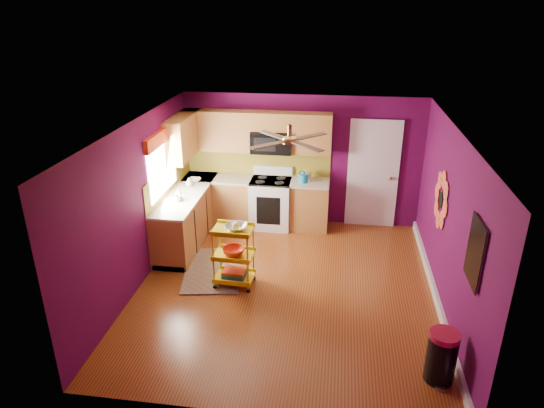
# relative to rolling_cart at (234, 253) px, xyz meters

# --- Properties ---
(ground) EXTENTS (5.00, 5.00, 0.00)m
(ground) POSITION_rel_rolling_cart_xyz_m (0.80, 0.02, -0.55)
(ground) COLOR #682E10
(ground) RESTS_ON ground
(room_envelope) EXTENTS (4.54, 5.04, 2.52)m
(room_envelope) POSITION_rel_rolling_cart_xyz_m (0.82, 0.02, 1.08)
(room_envelope) COLOR #52093F
(room_envelope) RESTS_ON ground
(lower_cabinets) EXTENTS (2.81, 2.31, 0.94)m
(lower_cabinets) POSITION_rel_rolling_cart_xyz_m (-0.55, 1.84, -0.12)
(lower_cabinets) COLOR brown
(lower_cabinets) RESTS_ON ground
(electric_range) EXTENTS (0.76, 0.66, 1.13)m
(electric_range) POSITION_rel_rolling_cart_xyz_m (0.25, 2.19, -0.07)
(electric_range) COLOR white
(electric_range) RESTS_ON ground
(upper_cabinetry) EXTENTS (2.80, 2.30, 1.26)m
(upper_cabinetry) POSITION_rel_rolling_cart_xyz_m (-0.45, 2.19, 1.25)
(upper_cabinetry) COLOR brown
(upper_cabinetry) RESTS_ON ground
(left_window) EXTENTS (0.08, 1.35, 1.08)m
(left_window) POSITION_rel_rolling_cart_xyz_m (-1.42, 1.07, 1.19)
(left_window) COLOR white
(left_window) RESTS_ON ground
(panel_door) EXTENTS (0.95, 0.11, 2.15)m
(panel_door) POSITION_rel_rolling_cart_xyz_m (2.15, 2.49, 0.47)
(panel_door) COLOR white
(panel_door) RESTS_ON ground
(right_wall_art) EXTENTS (0.04, 2.74, 1.04)m
(right_wall_art) POSITION_rel_rolling_cart_xyz_m (3.02, -0.32, 0.89)
(right_wall_art) COLOR black
(right_wall_art) RESTS_ON ground
(ceiling_fan) EXTENTS (1.01, 1.01, 0.26)m
(ceiling_fan) POSITION_rel_rolling_cart_xyz_m (0.80, 0.22, 1.74)
(ceiling_fan) COLOR #BF8C3F
(ceiling_fan) RESTS_ON ground
(shag_rug) EXTENTS (1.11, 1.57, 0.02)m
(shag_rug) POSITION_rel_rolling_cart_xyz_m (-0.45, 0.36, -0.54)
(shag_rug) COLOR black
(shag_rug) RESTS_ON ground
(rolling_cart) EXTENTS (0.61, 0.46, 1.07)m
(rolling_cart) POSITION_rel_rolling_cart_xyz_m (0.00, 0.00, 0.00)
(rolling_cart) COLOR yellow
(rolling_cart) RESTS_ON ground
(trash_can) EXTENTS (0.41, 0.42, 0.65)m
(trash_can) POSITION_rel_rolling_cart_xyz_m (2.78, -1.66, -0.22)
(trash_can) COLOR black
(trash_can) RESTS_ON ground
(teal_kettle) EXTENTS (0.18, 0.18, 0.21)m
(teal_kettle) POSITION_rel_rolling_cart_xyz_m (0.86, 2.17, 0.47)
(teal_kettle) COLOR #167CA8
(teal_kettle) RESTS_ON lower_cabinets
(toaster) EXTENTS (0.22, 0.15, 0.18)m
(toaster) POSITION_rel_rolling_cart_xyz_m (0.89, 2.23, 0.48)
(toaster) COLOR beige
(toaster) RESTS_ON lower_cabinets
(soap_bottle_a) EXTENTS (0.08, 0.09, 0.19)m
(soap_bottle_a) POSITION_rel_rolling_cart_xyz_m (-1.18, 1.06, 0.48)
(soap_bottle_a) COLOR #EA3F72
(soap_bottle_a) RESTS_ON lower_cabinets
(soap_bottle_b) EXTENTS (0.12, 0.12, 0.16)m
(soap_bottle_b) POSITION_rel_rolling_cart_xyz_m (-1.19, 1.67, 0.47)
(soap_bottle_b) COLOR white
(soap_bottle_b) RESTS_ON lower_cabinets
(counter_dish) EXTENTS (0.23, 0.23, 0.06)m
(counter_dish) POSITION_rel_rolling_cart_xyz_m (-1.16, 1.92, 0.42)
(counter_dish) COLOR white
(counter_dish) RESTS_ON lower_cabinets
(counter_cup) EXTENTS (0.13, 0.13, 0.10)m
(counter_cup) POSITION_rel_rolling_cart_xyz_m (-1.16, 0.96, 0.44)
(counter_cup) COLOR white
(counter_cup) RESTS_ON lower_cabinets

